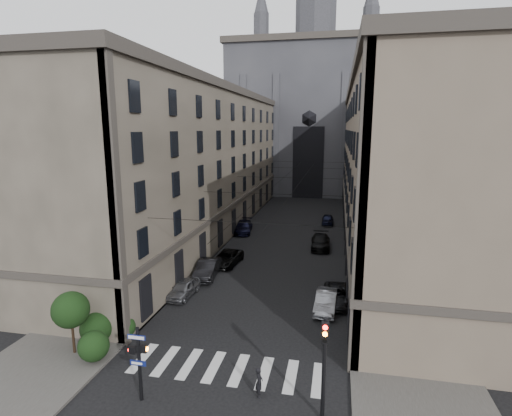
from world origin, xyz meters
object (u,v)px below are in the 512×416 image
Objects in this scene: car_left_midfar at (227,258)px; car_left_far at (243,227)px; car_left_near at (184,289)px; pedestrian at (259,382)px; gothic_tower at (313,109)px; car_right_midfar at (320,242)px; car_right_midnear at (337,295)px; pedestrian_signal_left at (139,358)px; car_left_midnear at (207,269)px; car_right_far at (328,220)px; car_right_near at (326,301)px; traffic_light_right at (324,357)px.

car_left_midfar is 0.94× the size of car_left_far.
pedestrian reaches higher than car_left_near.
car_left_near is 0.76× the size of car_left_far.
gothic_tower is 48.29m from car_right_midfar.
car_left_near is 12.46m from car_right_midnear.
car_right_midnear is at bearing -84.07° from gothic_tower.
gothic_tower is 75.15m from pedestrian_signal_left.
car_left_midnear is 0.94× the size of car_right_midfar.
pedestrian_signal_left is at bearing -107.30° from car_right_midfar.
car_left_midnear is 25.58m from car_right_far.
gothic_tower is 73.97m from pedestrian.
car_right_far is (10.35, 23.40, -0.12)m from car_left_midnear.
car_left_midnear is at bearing 163.84° from car_right_midnear.
car_right_near reaches higher than car_left_midfar.
pedestrian_signal_left is at bearing -81.16° from car_left_midfar.
pedestrian_signal_left is 16.94m from car_right_midnear.
car_left_near is 29.98m from car_right_far.
car_left_far is (-1.33, 12.77, 0.07)m from car_left_midfar.
car_right_far is at bearing 69.23° from car_left_midfar.
car_left_near is at bearing -174.88° from car_right_midnear.
car_left_midnear reaches higher than car_left_far.
traffic_light_right reaches higher than car_left_midfar.
car_right_midnear is (11.07, -7.02, -0.03)m from car_left_midfar.
car_right_far reaches higher than car_left_midfar.
car_right_near is at bearing 3.49° from car_left_near.
traffic_light_right is 3.24× the size of pedestrian.
car_left_midnear is 1.04× the size of car_right_midnear.
gothic_tower is at bearing 89.82° from car_left_midfar.
gothic_tower reaches higher than car_left_far.
pedestrian is at bearing 161.75° from traffic_light_right.
pedestrian is at bearing -47.86° from car_left_near.
gothic_tower reaches higher than car_left_midfar.
gothic_tower is at bearing 94.38° from traffic_light_right.
car_left_near is at bearing -97.44° from car_left_far.
gothic_tower is at bearing 79.29° from car_left_midnear.
car_left_far is 1.01× the size of car_right_midfar.
pedestrian is (2.33, -71.96, -16.99)m from gothic_tower.
car_left_far is 33.19m from pedestrian.
car_left_midnear is at bearing 124.12° from traffic_light_right.
traffic_light_right is at bearing -85.62° from gothic_tower.
car_right_midfar is 3.27× the size of pedestrian.
pedestrian_signal_left reaches higher than car_right_far.
car_right_midnear is (12.40, -19.79, -0.11)m from car_left_far.
gothic_tower is 14.20× the size of car_right_far.
pedestrian_signal_left is 6.22m from pedestrian.
gothic_tower is 12.22× the size of car_right_midnear.
pedestrian_signal_left is 15.29m from car_right_near.
car_right_near reaches higher than car_right_midnear.
car_left_midfar is 12.84m from car_left_far.
pedestrian_signal_left reaches higher than car_right_midnear.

